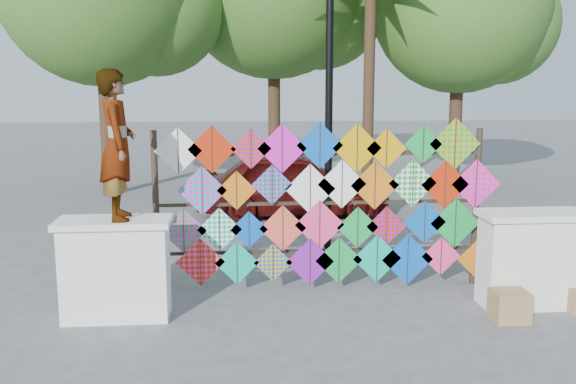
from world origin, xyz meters
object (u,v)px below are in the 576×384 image
object	(u,v)px
vendor_woman	(117,145)
sedan	(294,184)
lamppost	(329,98)
kite_rack	(329,206)

from	to	relation	value
vendor_woman	sedan	distance (m)	6.79
vendor_woman	lamppost	size ratio (longest dim) A/B	0.41
vendor_woman	kite_rack	bearing A→B (deg)	-79.38
vendor_woman	sedan	world-z (taller)	vendor_woman
lamppost	kite_rack	bearing A→B (deg)	-97.76
kite_rack	sedan	size ratio (longest dim) A/B	1.17
vendor_woman	lamppost	world-z (taller)	lamppost
kite_rack	lamppost	xyz separation A→B (m)	(0.17, 1.28, 1.47)
kite_rack	sedan	distance (m)	5.15
vendor_woman	sedan	xyz separation A→B (m)	(2.71, 6.05, -1.48)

